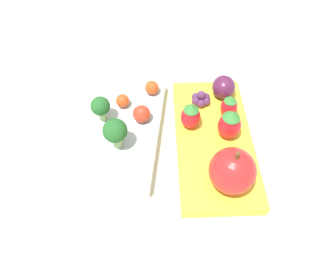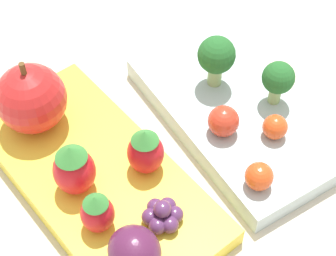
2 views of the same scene
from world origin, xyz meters
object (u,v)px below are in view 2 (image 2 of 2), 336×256
(strawberry_0, at_px, (145,151))
(cherry_tomato_2, at_px, (275,127))
(cherry_tomato_0, at_px, (223,121))
(cherry_tomato_1, at_px, (259,176))
(strawberry_1, at_px, (74,169))
(plum, at_px, (135,252))
(bento_box_fruit, at_px, (97,178))
(grape_cluster, at_px, (163,215))
(bento_box_savoury, at_px, (232,111))
(strawberry_2, at_px, (97,212))
(broccoli_floret_1, at_px, (216,56))
(apple, at_px, (31,99))
(broccoli_floret_0, at_px, (278,79))

(strawberry_0, bearing_deg, cherry_tomato_2, 70.39)
(cherry_tomato_2, relative_size, strawberry_0, 0.47)
(cherry_tomato_0, distance_m, cherry_tomato_1, 0.06)
(strawberry_1, xyz_separation_m, plum, (0.08, -0.00, -0.01))
(bento_box_fruit, height_order, plum, plum)
(grape_cluster, bearing_deg, cherry_tomato_1, 76.58)
(bento_box_savoury, xyz_separation_m, cherry_tomato_2, (0.05, 0.00, 0.02))
(bento_box_savoury, relative_size, strawberry_2, 5.41)
(cherry_tomato_0, distance_m, cherry_tomato_2, 0.04)
(bento_box_fruit, xyz_separation_m, broccoli_floret_1, (-0.02, 0.14, 0.04))
(broccoli_floret_1, xyz_separation_m, strawberry_0, (0.04, -0.10, -0.01))
(apple, xyz_separation_m, strawberry_2, (0.12, -0.01, -0.01))
(strawberry_2, bearing_deg, strawberry_1, 173.62)
(grape_cluster, bearing_deg, broccoli_floret_0, 104.53)
(strawberry_0, bearing_deg, cherry_tomato_0, 83.23)
(apple, distance_m, strawberry_1, 0.08)
(cherry_tomato_0, xyz_separation_m, strawberry_0, (-0.01, -0.07, 0.01))
(bento_box_savoury, height_order, cherry_tomato_0, cherry_tomato_0)
(cherry_tomato_0, bearing_deg, cherry_tomato_1, -11.99)
(strawberry_2, height_order, plum, strawberry_2)
(broccoli_floret_1, distance_m, cherry_tomato_0, 0.06)
(cherry_tomato_2, xyz_separation_m, strawberry_2, (-0.01, -0.16, 0.01))
(bento_box_savoury, relative_size, broccoli_floret_1, 4.11)
(bento_box_fruit, distance_m, strawberry_1, 0.04)
(cherry_tomato_0, distance_m, grape_cluster, 0.10)
(bento_box_fruit, bearing_deg, cherry_tomato_2, 67.67)
(plum, xyz_separation_m, grape_cluster, (-0.02, 0.04, -0.01))
(broccoli_floret_0, bearing_deg, broccoli_floret_1, -149.60)
(strawberry_1, distance_m, grape_cluster, 0.07)
(bento_box_fruit, xyz_separation_m, grape_cluster, (0.07, 0.02, 0.02))
(cherry_tomato_2, distance_m, strawberry_2, 0.16)
(broccoli_floret_0, height_order, apple, apple)
(grape_cluster, bearing_deg, bento_box_savoury, 115.71)
(broccoli_floret_0, relative_size, strawberry_2, 1.11)
(strawberry_0, bearing_deg, strawberry_1, -107.12)
(cherry_tomato_1, relative_size, cherry_tomato_2, 1.07)
(strawberry_2, distance_m, plum, 0.04)
(strawberry_2, bearing_deg, bento_box_fruit, 151.16)
(bento_box_savoury, distance_m, apple, 0.17)
(bento_box_fruit, bearing_deg, bento_box_savoury, 85.52)
(bento_box_savoury, xyz_separation_m, cherry_tomato_0, (0.02, -0.03, 0.02))
(bento_box_fruit, bearing_deg, strawberry_2, -28.84)
(strawberry_0, xyz_separation_m, plum, (0.06, -0.05, -0.00))
(bento_box_savoury, distance_m, cherry_tomato_1, 0.09)
(broccoli_floret_1, bearing_deg, broccoli_floret_0, 30.40)
(bento_box_fruit, bearing_deg, cherry_tomato_1, 47.80)
(broccoli_floret_0, height_order, cherry_tomato_0, broccoli_floret_0)
(cherry_tomato_2, xyz_separation_m, apple, (-0.13, -0.15, 0.02))
(strawberry_1, bearing_deg, plum, -0.13)
(broccoli_floret_0, distance_m, cherry_tomato_0, 0.06)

